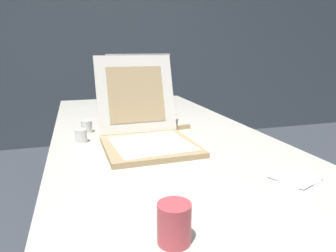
% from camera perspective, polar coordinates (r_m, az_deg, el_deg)
% --- Properties ---
extents(wall_back, '(10.00, 0.10, 2.60)m').
position_cam_1_polar(wall_back, '(3.81, -11.77, 16.43)').
color(wall_back, '#4C5660').
rests_on(wall_back, ground).
extents(table, '(0.99, 2.22, 0.73)m').
position_cam_1_polar(table, '(1.56, -2.48, -2.29)').
color(table, silver).
rests_on(table, ground).
extents(pizza_box_front, '(0.38, 0.49, 0.37)m').
position_cam_1_polar(pizza_box_front, '(1.30, -4.07, -1.27)').
color(pizza_box_front, tan).
rests_on(pizza_box_front, table).
extents(pizza_box_middle, '(0.41, 0.41, 0.38)m').
position_cam_1_polar(pizza_box_middle, '(1.69, -4.65, 2.34)').
color(pizza_box_middle, tan).
rests_on(pizza_box_middle, table).
extents(cup_white_mid, '(0.05, 0.05, 0.06)m').
position_cam_1_polar(cup_white_mid, '(1.55, -15.01, -0.08)').
color(cup_white_mid, white).
rests_on(cup_white_mid, table).
extents(cup_white_near_center, '(0.05, 0.05, 0.06)m').
position_cam_1_polar(cup_white_near_center, '(1.39, -16.01, -1.76)').
color(cup_white_near_center, white).
rests_on(cup_white_near_center, table).
extents(cup_white_far, '(0.05, 0.05, 0.06)m').
position_cam_1_polar(cup_white_far, '(1.89, -11.65, 2.56)').
color(cup_white_far, white).
rests_on(cup_white_far, table).
extents(cup_printed_front, '(0.07, 0.07, 0.09)m').
position_cam_1_polar(cup_printed_front, '(0.67, 1.16, -17.79)').
color(cup_printed_front, '#D14C56').
rests_on(cup_printed_front, table).
extents(napkin_pile, '(0.16, 0.16, 0.01)m').
position_cam_1_polar(napkin_pile, '(1.05, 22.63, -9.02)').
color(napkin_pile, white).
rests_on(napkin_pile, table).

